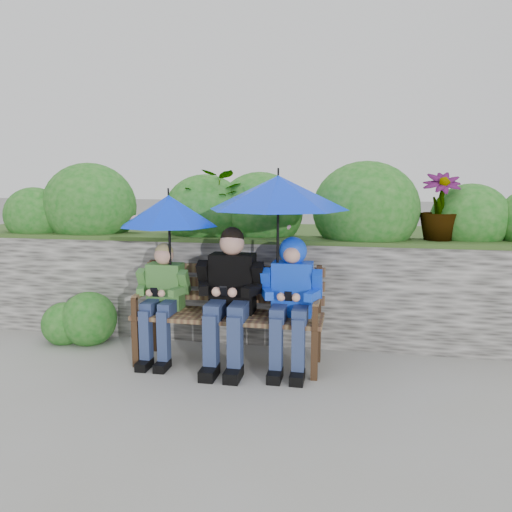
% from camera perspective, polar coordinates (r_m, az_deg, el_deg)
% --- Properties ---
extents(ground, '(60.00, 60.00, 0.00)m').
position_cam_1_polar(ground, '(4.39, -0.25, -12.56)').
color(ground, gray).
rests_on(ground, ground).
extents(garden_backdrop, '(8.00, 2.87, 1.81)m').
position_cam_1_polar(garden_backdrop, '(5.75, 2.34, -1.04)').
color(garden_backdrop, '#393835').
rests_on(garden_backdrop, ground).
extents(park_bench, '(1.63, 0.48, 0.86)m').
position_cam_1_polar(park_bench, '(4.38, -3.01, -5.87)').
color(park_bench, '#352214').
rests_on(park_bench, ground).
extents(boy_left, '(0.45, 0.53, 1.04)m').
position_cam_1_polar(boy_left, '(4.47, -10.69, -4.43)').
color(boy_left, '#3E722F').
rests_on(boy_left, ground).
extents(boy_middle, '(0.57, 0.66, 1.19)m').
position_cam_1_polar(boy_middle, '(4.25, -3.00, -4.10)').
color(boy_middle, black).
rests_on(boy_middle, ground).
extents(boy_right, '(0.51, 0.62, 1.12)m').
position_cam_1_polar(boy_right, '(4.18, 4.04, -4.18)').
color(boy_right, '#0043D8').
rests_on(boy_right, ground).
extents(umbrella_left, '(0.86, 0.86, 0.86)m').
position_cam_1_polar(umbrella_left, '(4.37, -9.93, 5.13)').
color(umbrella_left, '#0027D8').
rests_on(umbrella_left, ground).
extents(umbrella_right, '(1.16, 1.16, 1.00)m').
position_cam_1_polar(umbrella_right, '(4.13, 2.55, 7.25)').
color(umbrella_right, '#0027D8').
rests_on(umbrella_right, ground).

